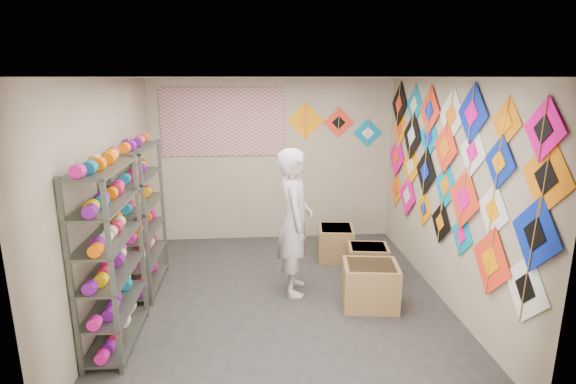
{
  "coord_description": "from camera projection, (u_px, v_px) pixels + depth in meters",
  "views": [
    {
      "loc": [
        -0.35,
        -5.16,
        2.69
      ],
      "look_at": [
        0.1,
        0.3,
        1.3
      ],
      "focal_mm": 28.0,
      "sensor_mm": 36.0,
      "label": 1
    }
  ],
  "objects": [
    {
      "name": "ground",
      "position": [
        282.0,
        297.0,
        5.67
      ],
      "size": [
        4.5,
        4.5,
        0.0
      ],
      "primitive_type": "plane",
      "color": "#2A2724"
    },
    {
      "name": "room_walls",
      "position": [
        282.0,
        170.0,
        5.27
      ],
      "size": [
        4.5,
        4.5,
        4.5
      ],
      "color": "tan",
      "rests_on": "ground"
    },
    {
      "name": "shelf_rack_front",
      "position": [
        110.0,
        258.0,
        4.48
      ],
      "size": [
        0.4,
        1.1,
        1.9
      ],
      "primitive_type": "cube",
      "color": "#4C5147",
      "rests_on": "ground"
    },
    {
      "name": "shelf_rack_back",
      "position": [
        141.0,
        219.0,
        5.73
      ],
      "size": [
        0.4,
        1.1,
        1.9
      ],
      "primitive_type": "cube",
      "color": "#4C5147",
      "rests_on": "ground"
    },
    {
      "name": "string_spools",
      "position": [
        126.0,
        228.0,
        5.08
      ],
      "size": [
        0.12,
        2.36,
        0.12
      ],
      "color": "#EF1494",
      "rests_on": "ground"
    },
    {
      "name": "kite_wall_display",
      "position": [
        444.0,
        166.0,
        5.46
      ],
      "size": [
        0.06,
        4.35,
        2.07
      ],
      "color": "silver",
      "rests_on": "room_walls"
    },
    {
      "name": "back_wall_kites",
      "position": [
        333.0,
        125.0,
        7.44
      ],
      "size": [
        1.6,
        0.02,
        0.76
      ],
      "color": "#FF8E00",
      "rests_on": "room_walls"
    },
    {
      "name": "poster",
      "position": [
        223.0,
        122.0,
        7.27
      ],
      "size": [
        2.0,
        0.01,
        1.1
      ],
      "primitive_type": "cube",
      "color": "#714699",
      "rests_on": "room_walls"
    },
    {
      "name": "shopkeeper",
      "position": [
        295.0,
        222.0,
        5.63
      ],
      "size": [
        0.73,
        0.51,
        1.87
      ],
      "primitive_type": "imported",
      "rotation": [
        0.0,
        0.0,
        1.52
      ],
      "color": "#BEADA7",
      "rests_on": "ground"
    },
    {
      "name": "carton_a",
      "position": [
        370.0,
        285.0,
        5.41
      ],
      "size": [
        0.71,
        0.62,
        0.54
      ],
      "primitive_type": "cube",
      "rotation": [
        0.0,
        0.0,
        -0.13
      ],
      "color": "brown",
      "rests_on": "ground"
    },
    {
      "name": "carton_b",
      "position": [
        368.0,
        261.0,
        6.23
      ],
      "size": [
        0.6,
        0.52,
        0.44
      ],
      "primitive_type": "cube",
      "rotation": [
        0.0,
        0.0,
        -0.14
      ],
      "color": "brown",
      "rests_on": "ground"
    },
    {
      "name": "carton_c",
      "position": [
        336.0,
        243.0,
        6.86
      ],
      "size": [
        0.58,
        0.63,
        0.5
      ],
      "primitive_type": "cube",
      "rotation": [
        0.0,
        0.0,
        -0.13
      ],
      "color": "brown",
      "rests_on": "ground"
    }
  ]
}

